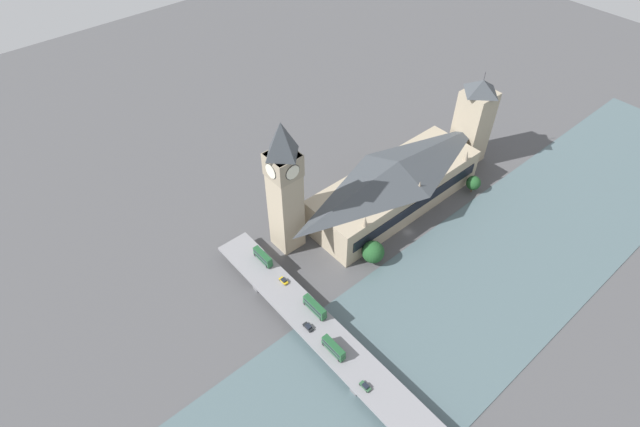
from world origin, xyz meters
TOP-DOWN VIEW (x-y plane):
  - ground_plane at (0.00, 0.00)m, footprint 600.00×600.00m
  - river_water at (-39.07, 0.00)m, footprint 66.13×360.00m
  - parliament_hall at (17.20, -8.00)m, footprint 28.86×87.00m
  - clock_tower at (30.41, 44.99)m, footprint 12.18×12.18m
  - victoria_tower at (17.26, -62.72)m, footprint 14.44×14.44m
  - road_bridge at (-39.07, 65.48)m, footprint 164.26×14.01m
  - double_decker_bus_lead at (-25.20, 68.02)m, footprint 10.10×2.52m
  - double_decker_bus_mid at (24.79, 62.11)m, footprint 10.37×2.54m
  - double_decker_bus_rear at (-7.89, 61.95)m, footprint 11.12×2.48m
  - car_northbound_lead at (-11.99, 68.61)m, footprint 4.24×1.85m
  - car_southbound_lead at (-42.01, 68.85)m, footprint 4.17×1.86m
  - car_southbound_mid at (10.66, 62.44)m, footprint 4.03×1.79m
  - tree_embankment_near at (-1.63, -43.85)m, footprint 6.97×6.97m
  - tree_embankment_mid at (-1.60, 24.63)m, footprint 9.57×9.57m

SIDE VIEW (x-z plane):
  - ground_plane at x=0.00m, z-range 0.00..0.00m
  - river_water at x=-39.07m, z-range 0.00..0.30m
  - road_bridge at x=-39.07m, z-range 1.85..7.61m
  - tree_embankment_near at x=-1.63m, z-range 1.02..10.07m
  - tree_embankment_mid at x=-1.60m, z-range 0.66..11.57m
  - car_northbound_lead at x=-11.99m, z-range 5.75..7.20m
  - car_southbound_lead at x=-42.01m, z-range 5.75..7.26m
  - car_southbound_mid at x=10.66m, z-range 5.74..7.26m
  - double_decker_bus_mid at x=24.79m, z-range 6.01..10.63m
  - double_decker_bus_lead at x=-25.20m, z-range 5.99..10.67m
  - double_decker_bus_rear at x=-7.89m, z-range 5.99..10.83m
  - parliament_hall at x=17.20m, z-range -0.11..25.72m
  - victoria_tower at x=17.26m, z-range -2.00..47.69m
  - clock_tower at x=30.41m, z-range 2.21..65.42m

